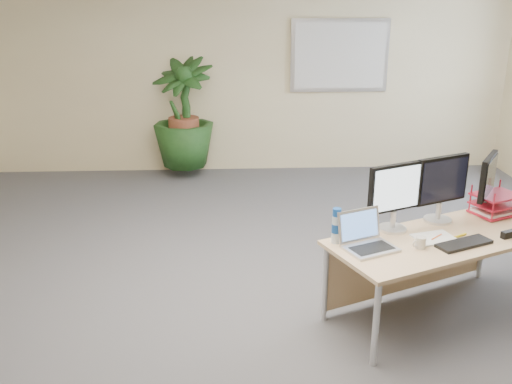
{
  "coord_description": "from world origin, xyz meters",
  "views": [
    {
      "loc": [
        -0.29,
        -3.66,
        2.34
      ],
      "look_at": [
        -0.09,
        0.35,
        0.93
      ],
      "focal_mm": 40.0,
      "sensor_mm": 36.0,
      "label": 1
    }
  ],
  "objects_px": {
    "monitor_left": "(395,193)",
    "laptop": "(366,239)",
    "monitor_right": "(442,185)",
    "floor_plant": "(184,121)",
    "desk": "(431,249)"
  },
  "relations": [
    {
      "from": "floor_plant",
      "to": "monitor_right",
      "type": "relative_size",
      "value": 2.86
    },
    {
      "from": "laptop",
      "to": "desk",
      "type": "bearing_deg",
      "value": 20.94
    },
    {
      "from": "desk",
      "to": "floor_plant",
      "type": "relative_size",
      "value": 1.22
    },
    {
      "from": "floor_plant",
      "to": "monitor_right",
      "type": "height_order",
      "value": "floor_plant"
    },
    {
      "from": "monitor_right",
      "to": "floor_plant",
      "type": "bearing_deg",
      "value": 123.73
    },
    {
      "from": "desk",
      "to": "laptop",
      "type": "height_order",
      "value": "laptop"
    },
    {
      "from": "monitor_left",
      "to": "laptop",
      "type": "height_order",
      "value": "monitor_left"
    },
    {
      "from": "laptop",
      "to": "monitor_left",
      "type": "bearing_deg",
      "value": 46.73
    },
    {
      "from": "floor_plant",
      "to": "monitor_left",
      "type": "relative_size",
      "value": 2.9
    },
    {
      "from": "monitor_left",
      "to": "laptop",
      "type": "distance_m",
      "value": 0.46
    },
    {
      "from": "desk",
      "to": "monitor_right",
      "type": "bearing_deg",
      "value": 62.61
    },
    {
      "from": "monitor_left",
      "to": "monitor_right",
      "type": "relative_size",
      "value": 0.98
    },
    {
      "from": "monitor_right",
      "to": "monitor_left",
      "type": "bearing_deg",
      "value": -159.0
    },
    {
      "from": "desk",
      "to": "monitor_right",
      "type": "distance_m",
      "value": 0.51
    },
    {
      "from": "floor_plant",
      "to": "monitor_right",
      "type": "xyz_separation_m",
      "value": [
        2.21,
        -3.3,
        0.2
      ]
    }
  ]
}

